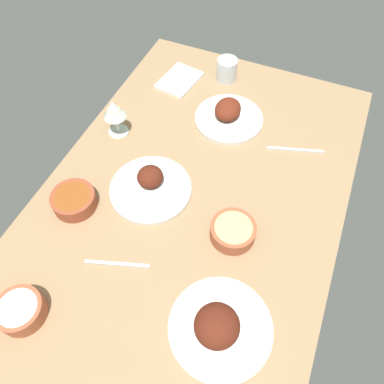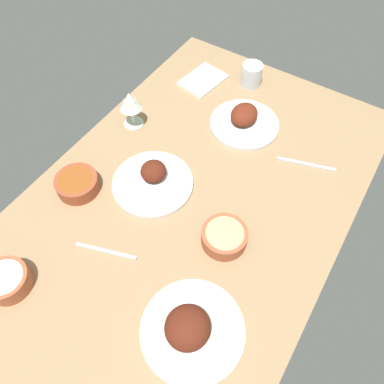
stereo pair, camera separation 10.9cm
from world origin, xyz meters
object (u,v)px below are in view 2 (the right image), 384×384
at_px(folded_napkin, 203,80).
at_px(spoon_loose, 306,164).
at_px(bowl_pasta, 224,237).
at_px(plate_center_main, 190,329).
at_px(bowl_cream, 7,280).
at_px(bowl_soup, 77,184).
at_px(plate_far_side, 244,121).
at_px(wine_glass, 130,103).
at_px(plate_near_viewer, 153,180).
at_px(water_tumbler, 252,75).
at_px(fork_loose, 106,251).

height_order(folded_napkin, spoon_loose, folded_napkin).
bearing_deg(spoon_loose, bowl_pasta, 59.86).
xyz_separation_m(plate_center_main, bowl_cream, (-0.15, 0.47, 0.00)).
relative_size(bowl_soup, bowl_cream, 1.10).
relative_size(plate_far_side, bowl_soup, 1.84).
bearing_deg(bowl_soup, wine_glass, 5.15).
xyz_separation_m(plate_near_viewer, bowl_pasta, (-0.06, -0.29, 0.01)).
relative_size(bowl_pasta, wine_glass, 0.93).
distance_m(bowl_soup, wine_glass, 0.32).
distance_m(bowl_pasta, folded_napkin, 0.70).
bearing_deg(water_tumbler, plate_far_side, -158.28).
bearing_deg(bowl_pasta, plate_near_viewer, 79.15).
relative_size(plate_near_viewer, bowl_cream, 2.13).
xyz_separation_m(water_tumbler, spoon_loose, (-0.26, -0.34, -0.04)).
relative_size(bowl_soup, bowl_pasta, 1.01).
distance_m(plate_far_side, spoon_loose, 0.26).
bearing_deg(fork_loose, bowl_cream, -144.22).
bearing_deg(folded_napkin, plate_far_side, -116.63).
xyz_separation_m(plate_far_side, folded_napkin, (0.12, 0.25, -0.02)).
bearing_deg(spoon_loose, plate_center_main, 69.91).
xyz_separation_m(plate_center_main, plate_far_side, (0.70, 0.22, -0.01)).
distance_m(bowl_soup, spoon_loose, 0.73).
height_order(water_tumbler, folded_napkin, water_tumbler).
height_order(wine_glass, folded_napkin, wine_glass).
bearing_deg(water_tumbler, spoon_loose, -127.21).
bearing_deg(wine_glass, bowl_cream, -172.16).
relative_size(bowl_soup, wine_glass, 0.94).
relative_size(water_tumbler, folded_napkin, 0.50).
height_order(plate_far_side, fork_loose, plate_far_side).
bearing_deg(fork_loose, plate_far_side, 63.60).
bearing_deg(wine_glass, fork_loose, -151.16).
relative_size(plate_center_main, plate_far_side, 1.07).
xyz_separation_m(plate_center_main, fork_loose, (0.05, 0.32, -0.02)).
distance_m(plate_center_main, plate_near_viewer, 0.47).
distance_m(plate_near_viewer, bowl_pasta, 0.29).
relative_size(wine_glass, water_tumbler, 1.65).
relative_size(bowl_cream, water_tumbler, 1.40).
xyz_separation_m(bowl_cream, wine_glass, (0.65, 0.09, 0.07)).
height_order(plate_near_viewer, bowl_cream, plate_near_viewer).
relative_size(plate_near_viewer, fork_loose, 1.42).
relative_size(bowl_cream, wine_glass, 0.85).
height_order(bowl_soup, bowl_cream, bowl_cream).
bearing_deg(fork_loose, plate_near_viewer, 77.76).
relative_size(plate_center_main, water_tumbler, 3.06).
relative_size(bowl_soup, water_tumbler, 1.55).
bearing_deg(plate_far_side, plate_near_viewer, 162.61).
bearing_deg(bowl_pasta, fork_loose, 128.58).
distance_m(plate_near_viewer, spoon_loose, 0.50).
bearing_deg(plate_near_viewer, plate_far_side, -17.39).
relative_size(plate_near_viewer, bowl_soup, 1.93).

